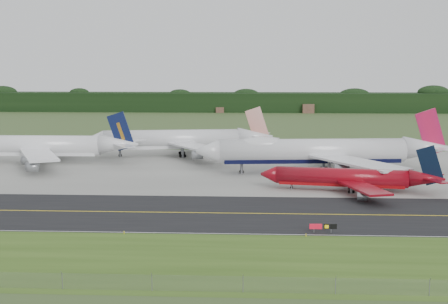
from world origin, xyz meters
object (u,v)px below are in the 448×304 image
(jet_navy_gold, at_px, (38,146))
(jet_star_tail, at_px, (181,140))
(jet_ba_747, at_px, (321,151))
(jet_red_737, at_px, (351,178))
(taxiway_sign, at_px, (323,227))

(jet_navy_gold, xyz_separation_m, jet_star_tail, (41.34, 17.42, 0.14))
(jet_ba_747, relative_size, jet_navy_gold, 1.16)
(jet_navy_gold, relative_size, jet_star_tail, 1.01)
(jet_ba_747, height_order, jet_navy_gold, jet_ba_747)
(jet_red_737, bearing_deg, taxiway_sign, -105.69)
(jet_star_tail, height_order, taxiway_sign, jet_star_tail)
(jet_ba_747, distance_m, jet_star_tail, 51.98)
(jet_navy_gold, xyz_separation_m, taxiway_sign, (77.69, -75.18, -4.08))
(jet_ba_747, xyz_separation_m, taxiway_sign, (-5.94, -62.39, -4.95))
(jet_ba_747, bearing_deg, jet_red_737, -79.75)
(jet_red_737, relative_size, jet_star_tail, 0.70)
(jet_navy_gold, bearing_deg, taxiway_sign, -44.06)
(jet_navy_gold, bearing_deg, jet_star_tail, 22.85)
(jet_star_tail, relative_size, taxiway_sign, 12.52)
(jet_ba_747, distance_m, jet_navy_gold, 84.61)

